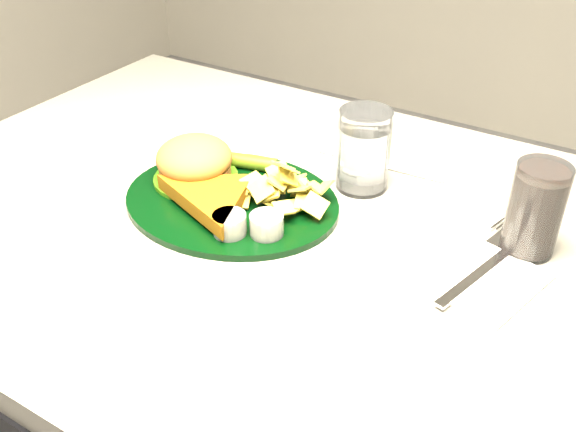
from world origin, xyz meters
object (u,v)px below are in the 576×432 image
at_px(dinner_plate, 230,183).
at_px(fork_napkin, 477,273).
at_px(table, 290,405).
at_px(water_glass, 364,150).
at_px(cola_glass, 535,210).

xyz_separation_m(dinner_plate, fork_napkin, (0.35, 0.02, -0.03)).
bearing_deg(dinner_plate, fork_napkin, -1.38).
xyz_separation_m(table, fork_napkin, (0.25, 0.01, 0.38)).
xyz_separation_m(dinner_plate, water_glass, (0.13, 0.14, 0.02)).
bearing_deg(cola_glass, dinner_plate, -164.21).
bearing_deg(water_glass, dinner_plate, -133.83).
relative_size(table, water_glass, 10.03).
height_order(cola_glass, fork_napkin, cola_glass).
xyz_separation_m(table, water_glass, (0.04, 0.13, 0.43)).
bearing_deg(water_glass, table, -106.76).
bearing_deg(cola_glass, water_glass, 172.64).
height_order(table, water_glass, water_glass).
xyz_separation_m(table, dinner_plate, (-0.09, -0.01, 0.41)).
relative_size(dinner_plate, water_glass, 2.59).
height_order(table, cola_glass, cola_glass).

